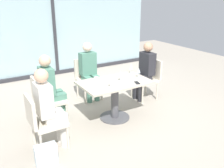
{
  "coord_description": "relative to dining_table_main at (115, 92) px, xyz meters",
  "views": [
    {
      "loc": [
        -2.22,
        -3.6,
        2.24
      ],
      "look_at": [
        0.0,
        0.1,
        0.65
      ],
      "focal_mm": 40.05,
      "sensor_mm": 36.0,
      "label": 1
    }
  ],
  "objects": [
    {
      "name": "wine_glass_1",
      "position": [
        0.53,
        0.25,
        0.33
      ],
      "size": [
        0.07,
        0.07,
        0.18
      ],
      "color": "silver",
      "rests_on": "dining_table_main"
    },
    {
      "name": "wine_glass_0",
      "position": [
        0.5,
        -0.03,
        0.33
      ],
      "size": [
        0.07,
        0.07,
        0.18
      ],
      "color": "silver",
      "rests_on": "dining_table_main"
    },
    {
      "name": "ground_plane",
      "position": [
        0.0,
        0.0,
        -0.53
      ],
      "size": [
        12.0,
        12.0,
        0.0
      ],
      "primitive_type": "plane",
      "color": "#A89E8E"
    },
    {
      "name": "chair_side_end",
      "position": [
        -1.43,
        -0.3,
        -0.03
      ],
      "size": [
        0.5,
        0.46,
        0.87
      ],
      "color": "beige",
      "rests_on": "ground_plane"
    },
    {
      "name": "chair_far_left",
      "position": [
        -1.15,
        0.45,
        -0.03
      ],
      "size": [
        0.5,
        0.46,
        0.87
      ],
      "color": "beige",
      "rests_on": "ground_plane"
    },
    {
      "name": "wine_glass_3",
      "position": [
        0.11,
        -0.02,
        0.33
      ],
      "size": [
        0.07,
        0.07,
        0.18
      ],
      "color": "silver",
      "rests_on": "dining_table_main"
    },
    {
      "name": "person_far_right",
      "position": [
        1.04,
        0.45,
        0.17
      ],
      "size": [
        0.39,
        0.34,
        1.26
      ],
      "color": "#28282D",
      "rests_on": "ground_plane"
    },
    {
      "name": "dining_table_main",
      "position": [
        0.0,
        0.0,
        0.0
      ],
      "size": [
        1.26,
        0.77,
        0.73
      ],
      "color": "#BCB29E",
      "rests_on": "ground_plane"
    },
    {
      "name": "person_side_end",
      "position": [
        -1.32,
        -0.3,
        0.17
      ],
      "size": [
        0.39,
        0.34,
        1.26
      ],
      "color": "silver",
      "rests_on": "ground_plane"
    },
    {
      "name": "wine_glass_2",
      "position": [
        -0.21,
        -0.21,
        0.33
      ],
      "size": [
        0.07,
        0.07,
        0.18
      ],
      "color": "silver",
      "rests_on": "dining_table_main"
    },
    {
      "name": "chair_far_right",
      "position": [
        1.15,
        0.45,
        -0.03
      ],
      "size": [
        0.5,
        0.46,
        0.87
      ],
      "color": "beige",
      "rests_on": "ground_plane"
    },
    {
      "name": "person_far_left",
      "position": [
        -1.04,
        0.45,
        0.17
      ],
      "size": [
        0.39,
        0.34,
        1.26
      ],
      "color": "#4C7F6B",
      "rests_on": "ground_plane"
    },
    {
      "name": "handbag_0",
      "position": [
        -1.51,
        -0.65,
        -0.39
      ],
      "size": [
        0.31,
        0.18,
        0.28
      ],
      "primitive_type": "cube",
      "rotation": [
        0.0,
        0.0,
        -0.08
      ],
      "color": "silver",
      "rests_on": "ground_plane"
    },
    {
      "name": "person_near_window",
      "position": [
        -0.0,
        1.05,
        0.17
      ],
      "size": [
        0.34,
        0.39,
        1.26
      ],
      "color": "#4C7F6B",
      "rests_on": "ground_plane"
    },
    {
      "name": "chair_near_window",
      "position": [
        0.0,
        1.16,
        -0.03
      ],
      "size": [
        0.46,
        0.51,
        0.87
      ],
      "color": "beige",
      "rests_on": "ground_plane"
    },
    {
      "name": "coffee_cup",
      "position": [
        -0.29,
        0.16,
        0.25
      ],
      "size": [
        0.08,
        0.08,
        0.09
      ],
      "primitive_type": "cylinder",
      "color": "white",
      "rests_on": "dining_table_main"
    },
    {
      "name": "window_wall_backdrop",
      "position": [
        0.0,
        3.2,
        0.68
      ],
      "size": [
        5.91,
        0.1,
        2.7
      ],
      "color": "#9BB7BC",
      "rests_on": "ground_plane"
    },
    {
      "name": "cell_phone_on_table",
      "position": [
        0.3,
        -0.27,
        0.2
      ],
      "size": [
        0.11,
        0.16,
        0.01
      ],
      "primitive_type": "cube",
      "rotation": [
        0.0,
        0.0,
        -0.28
      ],
      "color": "black",
      "rests_on": "dining_table_main"
    }
  ]
}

